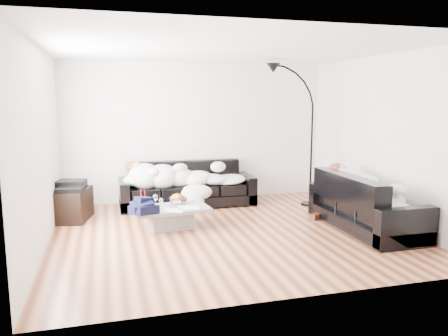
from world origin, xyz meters
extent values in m
plane|color=brown|center=(0.00, 0.00, 0.00)|extent=(5.00, 5.00, 0.00)
cube|color=silver|center=(0.00, 2.25, 1.30)|extent=(5.00, 0.02, 2.60)
cube|color=silver|center=(-2.50, 0.00, 1.30)|extent=(0.02, 4.50, 2.60)
cube|color=silver|center=(2.50, 0.00, 1.30)|extent=(0.02, 4.50, 2.60)
plane|color=white|center=(0.00, 0.00, 2.60)|extent=(5.00, 5.00, 0.00)
cube|color=black|center=(-0.30, 1.75, 0.40)|extent=(2.42, 0.84, 0.79)
cube|color=black|center=(2.01, -0.36, 0.41)|extent=(0.87, 2.03, 0.82)
ellipsoid|color=#0E624E|center=(1.95, 0.26, 0.72)|extent=(0.42, 0.38, 0.20)
cube|color=#939699|center=(-0.80, 0.40, 0.16)|extent=(1.18, 0.77, 0.32)
cylinder|color=white|center=(-0.65, 0.59, 0.41)|extent=(0.30, 0.30, 0.16)
cylinder|color=white|center=(-1.01, 0.50, 0.42)|extent=(0.10, 0.10, 0.18)
cylinder|color=white|center=(-1.10, 0.41, 0.41)|extent=(0.08, 0.08, 0.16)
cylinder|color=white|center=(-0.94, 0.37, 0.40)|extent=(0.08, 0.08, 0.15)
cylinder|color=maroon|center=(-1.21, 0.60, 0.45)|extent=(0.05, 0.05, 0.26)
cylinder|color=maroon|center=(-1.16, 0.62, 0.44)|extent=(0.05, 0.05, 0.23)
cube|color=silver|center=(-0.54, 0.30, 0.33)|extent=(0.34, 0.28, 0.01)
cube|color=silver|center=(-0.79, 0.18, 0.33)|extent=(0.37, 0.33, 0.01)
cube|color=black|center=(-2.26, 1.27, 0.25)|extent=(0.66, 0.83, 0.50)
cube|color=black|center=(-2.26, 1.27, 0.57)|extent=(0.49, 0.41, 0.13)
camera|label=1|loc=(-1.69, -5.93, 1.91)|focal=35.00mm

